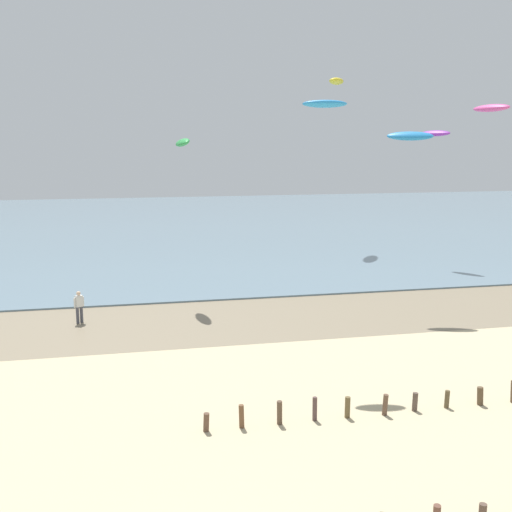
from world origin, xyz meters
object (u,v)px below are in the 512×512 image
object	(u,v)px
kite_aloft_6	(410,136)
kite_aloft_7	(325,104)
kite_aloft_0	(183,143)
kite_aloft_4	(435,133)
kite_aloft_2	(336,81)
kite_aloft_3	(491,108)
person_by_waterline	(79,306)

from	to	relation	value
kite_aloft_6	kite_aloft_7	size ratio (longest dim) A/B	1.39
kite_aloft_0	kite_aloft_6	size ratio (longest dim) A/B	0.93
kite_aloft_4	kite_aloft_2	bearing A→B (deg)	-6.94
kite_aloft_4	kite_aloft_7	distance (m)	24.44
kite_aloft_6	kite_aloft_4	bearing A→B (deg)	-105.87
kite_aloft_0	kite_aloft_7	size ratio (longest dim) A/B	1.28
kite_aloft_2	kite_aloft_3	xyz separation A→B (m)	(6.06, -14.30, -2.89)
person_by_waterline	kite_aloft_2	xyz separation A→B (m)	(20.96, 20.45, 13.57)
kite_aloft_2	kite_aloft_7	size ratio (longest dim) A/B	1.81
kite_aloft_2	kite_aloft_6	world-z (taller)	kite_aloft_2
kite_aloft_6	kite_aloft_3	bearing A→B (deg)	-126.44
person_by_waterline	kite_aloft_4	size ratio (longest dim) A/B	0.71
person_by_waterline	kite_aloft_7	world-z (taller)	kite_aloft_7
kite_aloft_0	kite_aloft_3	bearing A→B (deg)	-89.67
person_by_waterline	kite_aloft_0	bearing A→B (deg)	33.71
kite_aloft_2	kite_aloft_7	world-z (taller)	kite_aloft_2
kite_aloft_2	kite_aloft_3	distance (m)	15.80
person_by_waterline	kite_aloft_3	size ratio (longest dim) A/B	0.56
kite_aloft_7	kite_aloft_0	bearing A→B (deg)	-57.49
kite_aloft_7	kite_aloft_6	bearing A→B (deg)	-123.73
kite_aloft_0	kite_aloft_6	distance (m)	12.87
kite_aloft_4	kite_aloft_0	bearing A→B (deg)	75.95
kite_aloft_6	person_by_waterline	bearing A→B (deg)	15.77
kite_aloft_0	kite_aloft_2	distance (m)	22.87
person_by_waterline	kite_aloft_6	distance (m)	20.06
kite_aloft_4	kite_aloft_6	xyz separation A→B (m)	(-7.67, -11.77, -0.29)
kite_aloft_3	kite_aloft_2	bearing A→B (deg)	7.55
kite_aloft_2	kite_aloft_6	distance (m)	21.65
kite_aloft_2	kite_aloft_4	world-z (taller)	kite_aloft_2
kite_aloft_3	kite_aloft_7	distance (m)	21.60
kite_aloft_3	kite_aloft_4	size ratio (longest dim) A/B	1.27
kite_aloft_2	kite_aloft_3	bearing A→B (deg)	-125.95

